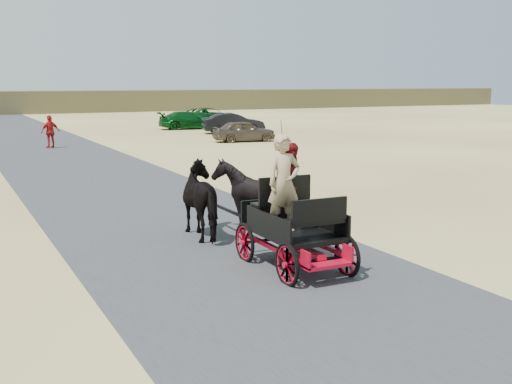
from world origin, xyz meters
name	(u,v)px	position (x,y,z in m)	size (l,w,h in m)	color
ground	(206,243)	(0.00, 0.00, 0.00)	(140.00, 140.00, 0.00)	tan
road	(206,243)	(0.00, 0.00, 0.01)	(6.00, 140.00, 0.01)	#38383A
carriage	(294,249)	(0.79, -2.43, 0.36)	(1.30, 2.40, 0.72)	black
horse_left	(206,200)	(0.24, 0.57, 0.85)	(0.91, 2.01, 1.70)	black
horse_right	(250,196)	(1.34, 0.57, 0.85)	(1.37, 1.54, 1.70)	black
driver_man	(284,183)	(0.59, -2.38, 1.62)	(0.66, 0.43, 1.80)	tan
passenger_woman	(293,183)	(1.09, -1.83, 1.51)	(0.77, 0.60, 1.58)	#660C0F
pedestrian	(50,132)	(0.22, 22.18, 0.86)	(1.01, 0.42, 1.73)	#AD1513
car_a	(244,131)	(10.86, 21.03, 0.61)	(1.45, 3.60, 1.23)	brown
car_b	(233,123)	(12.76, 26.74, 0.68)	(1.44, 4.12, 1.36)	black
car_c	(189,120)	(11.47, 31.70, 0.65)	(1.81, 4.45, 1.29)	#0C4C19
car_d	(208,116)	(14.51, 35.56, 0.69)	(2.29, 4.96, 1.38)	#0C4C19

